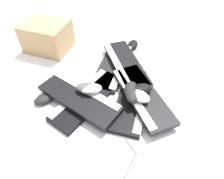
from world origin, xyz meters
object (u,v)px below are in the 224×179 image
keyboard_0 (87,98)px  mouse_5 (44,99)px  mouse_6 (131,89)px  cardboard_box (47,36)px  keyboard_2 (113,66)px  mouse_7 (133,94)px  mouse_4 (91,89)px  mouse_2 (140,96)px  keyboard_5 (79,98)px  keyboard_1 (133,99)px  keyboard_3 (125,64)px  keyboard_4 (142,95)px  mouse_0 (141,89)px  mouse_3 (87,88)px  mouse_1 (133,45)px

keyboard_0 → mouse_5: bearing=-11.7°
mouse_6 → cardboard_box: 0.70m
keyboard_2 → mouse_7: 0.32m
mouse_4 → cardboard_box: bearing=118.8°
mouse_2 → keyboard_5: bearing=-142.7°
keyboard_1 → mouse_2: bearing=106.6°
mouse_4 → mouse_6: bearing=-7.2°
keyboard_5 → mouse_5: 0.19m
keyboard_1 → cardboard_box: bearing=-56.3°
keyboard_3 → keyboard_4: 0.26m
keyboard_5 → keyboard_3: bearing=-146.8°
mouse_0 → mouse_4: size_ratio=1.00×
mouse_2 → mouse_0: bearing=115.2°
keyboard_0 → keyboard_4: keyboard_4 is taller
keyboard_3 → mouse_3: bearing=34.0°
keyboard_2 → keyboard_4: size_ratio=1.00×
keyboard_1 → mouse_6: mouse_6 is taller
cardboard_box → mouse_4: bearing=109.8°
mouse_2 → keyboard_0: bearing=-148.9°
keyboard_2 → mouse_4: bearing=52.1°
keyboard_1 → keyboard_3: (-0.03, -0.25, 0.03)m
keyboard_3 → mouse_5: size_ratio=4.06×
keyboard_4 → mouse_1: 0.49m
keyboard_2 → mouse_6: mouse_6 is taller
keyboard_5 → keyboard_2: bearing=-135.4°
mouse_4 → mouse_7: same height
keyboard_5 → cardboard_box: (0.13, -0.54, 0.05)m
mouse_0 → mouse_7: bearing=26.4°
mouse_1 → mouse_5: (0.60, 0.35, 0.00)m
keyboard_1 → keyboard_0: bearing=-16.5°
mouse_4 → keyboard_4: bearing=-8.3°
mouse_0 → mouse_5: size_ratio=1.00×
cardboard_box → keyboard_4: bearing=125.7°
mouse_3 → keyboard_3: bearing=52.3°
mouse_6 → mouse_4: bearing=98.5°
keyboard_5 → mouse_3: (-0.05, -0.03, 0.04)m
mouse_0 → cardboard_box: 0.74m
keyboard_2 → mouse_5: size_ratio=4.14×
mouse_7 → cardboard_box: size_ratio=0.39×
keyboard_4 → keyboard_0: bearing=-16.6°
keyboard_3 → keyboard_4: bearing=91.3°
keyboard_5 → mouse_3: 0.06m
keyboard_3 → cardboard_box: 0.55m
keyboard_5 → mouse_5: size_ratio=3.96×
keyboard_2 → mouse_5: (0.41, 0.18, 0.01)m
keyboard_0 → mouse_1: mouse_1 is taller
keyboard_3 → mouse_1: 0.25m
keyboard_4 → mouse_3: 0.28m
mouse_7 → mouse_5: bearing=-85.9°
mouse_2 → mouse_4: bearing=-150.4°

